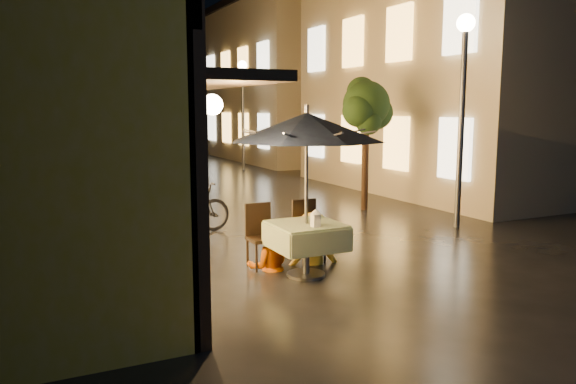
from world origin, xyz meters
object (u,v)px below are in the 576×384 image
patio_umbrella (307,127)px  table_lantern (316,217)px  bicycle_0 (184,209)px  streetlamp_near (463,82)px  cafe_table (306,236)px  person_orange (269,224)px  person_yellow (313,214)px

patio_umbrella → table_lantern: (-0.00, -0.28, -1.23)m
table_lantern → bicycle_0: table_lantern is taller
streetlamp_near → patio_umbrella: bearing=-159.2°
cafe_table → person_orange: bearing=119.6°
cafe_table → person_yellow: (0.42, 0.58, 0.19)m
streetlamp_near → patio_umbrella: 4.72m
person_yellow → bicycle_0: bearing=-53.3°
cafe_table → person_orange: (-0.33, 0.58, 0.11)m
table_lantern → bicycle_0: 3.79m
streetlamp_near → patio_umbrella: streetlamp_near is taller
table_lantern → bicycle_0: size_ratio=0.13×
person_orange → person_yellow: 0.76m
patio_umbrella → bicycle_0: size_ratio=1.29×
patio_umbrella → bicycle_0: patio_umbrella is taller
streetlamp_near → table_lantern: size_ratio=16.92×
streetlamp_near → table_lantern: bearing=-156.0°
table_lantern → person_orange: 0.95m
patio_umbrella → table_lantern: patio_umbrella is taller
table_lantern → person_orange: (-0.33, 0.86, -0.23)m
table_lantern → patio_umbrella: bearing=90.0°
table_lantern → bicycle_0: bearing=103.4°
cafe_table → patio_umbrella: bearing=14.0°
cafe_table → person_yellow: person_yellow is taller
cafe_table → bicycle_0: 3.50m
person_yellow → table_lantern: bearing=75.8°
cafe_table → bicycle_0: bearing=104.4°
patio_umbrella → person_yellow: size_ratio=1.58×
patio_umbrella → person_orange: bearing=119.6°
cafe_table → person_orange: 0.68m
person_orange → cafe_table: bearing=133.6°
patio_umbrella → bicycle_0: (-0.87, 3.39, -1.65)m
streetlamp_near → cafe_table: bearing=-159.2°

